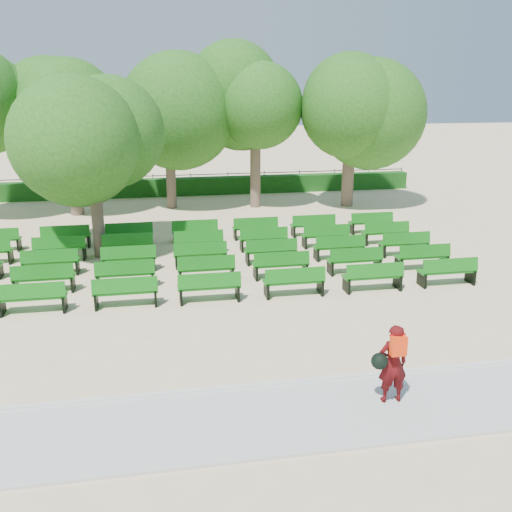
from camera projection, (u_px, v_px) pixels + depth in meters
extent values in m
plane|color=beige|center=(193.00, 284.00, 17.04)|extent=(120.00, 120.00, 0.00)
cube|color=#BCBCB7|center=(223.00, 424.00, 10.07)|extent=(30.00, 2.20, 0.06)
cube|color=silver|center=(216.00, 390.00, 11.15)|extent=(30.00, 0.12, 0.10)
cube|color=#164C14|center=(173.00, 187.00, 30.06)|extent=(26.00, 0.70, 0.90)
cube|color=#126A13|center=(201.00, 254.00, 18.58)|extent=(1.73, 0.55, 0.06)
cube|color=#126A13|center=(201.00, 248.00, 18.32)|extent=(1.72, 0.20, 0.40)
cylinder|color=brown|center=(97.00, 216.00, 19.35)|extent=(0.41, 0.41, 2.84)
ellipsoid|color=#28631A|center=(91.00, 136.00, 18.56)|extent=(4.57, 4.57, 4.12)
imported|color=#480A0C|center=(393.00, 364.00, 10.53)|extent=(0.56, 0.37, 1.55)
cube|color=#FF360D|center=(399.00, 346.00, 10.24)|extent=(0.29, 0.14, 0.36)
sphere|color=black|center=(379.00, 361.00, 10.40)|extent=(0.31, 0.31, 0.31)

